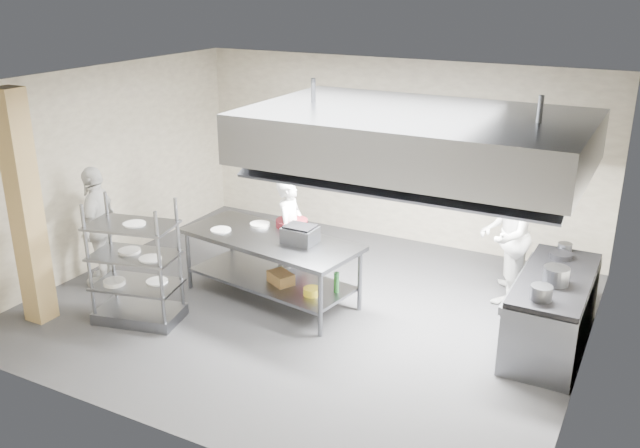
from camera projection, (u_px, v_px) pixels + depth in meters
The scene contains 23 objects.
floor at pixel (306, 306), 9.16m from camera, with size 7.00×7.00×0.00m, color #39393C.
ceiling at pixel (305, 83), 8.13m from camera, with size 7.00×7.00×0.00m, color silver.
wall_back at pixel (394, 151), 11.14m from camera, with size 7.00×7.00×0.00m, color #9D937D.
wall_left at pixel (103, 167), 10.19m from camera, with size 6.00×6.00×0.00m, color #9D937D.
wall_right at pixel (596, 250), 7.11m from camera, with size 6.00×6.00×0.00m, color #9D937D.
column at pixel (26, 209), 8.34m from camera, with size 0.30×0.30×3.00m, color tan.
exhaust_hood at pixel (416, 137), 8.10m from camera, with size 4.00×2.50×0.60m, color slate.
hood_strip_a at pixel (348, 154), 8.60m from camera, with size 1.60×0.12×0.04m, color white.
hood_strip_b at pixel (488, 172), 7.81m from camera, with size 1.60×0.12×0.04m, color white.
wall_shelf at pixel (501, 167), 10.21m from camera, with size 1.50×0.28×0.04m, color slate.
island at pixel (271, 268), 9.24m from camera, with size 2.48×1.03×0.91m, color slate, non-canonical shape.
island_worktop at pixel (270, 239), 9.09m from camera, with size 2.48×1.03×0.06m, color slate.
island_undershelf at pixel (271, 279), 9.29m from camera, with size 2.28×0.93×0.04m, color gray.
pass_rack at pixel (135, 262), 8.55m from camera, with size 1.08×0.63×1.62m, color gray, non-canonical shape.
cooking_range at pixel (552, 313), 8.08m from camera, with size 0.80×2.00×0.84m, color slate.
range_top at pixel (556, 279), 7.93m from camera, with size 0.78×1.96×0.06m, color black.
chef_head at pixel (291, 232), 9.56m from camera, with size 0.58×0.38×1.60m, color silver.
chef_line at pixel (505, 234), 9.10m from camera, with size 0.92×0.72×1.89m, color silver.
chef_plating at pixel (99, 226), 9.62m from camera, with size 1.02×0.43×1.74m, color white.
griddle at pixel (300, 235), 8.87m from camera, with size 0.43×0.34×0.21m, color slate.
wicker_basket at pixel (281, 278), 9.08m from camera, with size 0.35×0.24×0.15m, color olive.
stockpot at pixel (556, 276), 7.69m from camera, with size 0.29×0.29×0.20m, color gray.
plate_stack at pixel (137, 283), 8.65m from camera, with size 0.28×0.28×0.05m, color white.
Camera 1 is at (4.01, -7.18, 4.19)m, focal length 38.00 mm.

